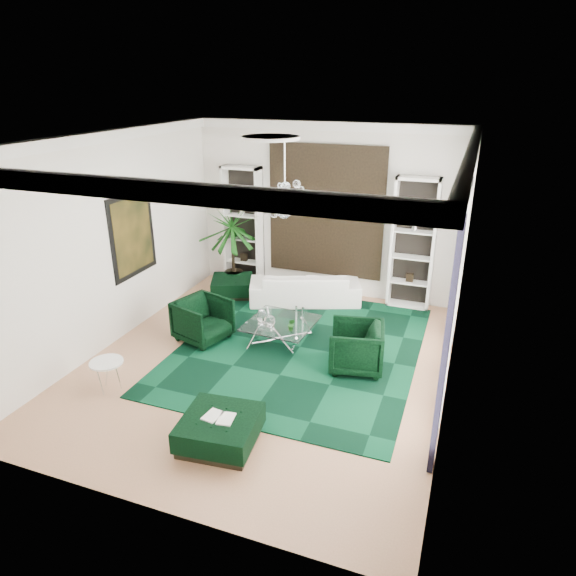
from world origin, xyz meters
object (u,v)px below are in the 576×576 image
at_px(armchair_left, 203,320).
at_px(palm, 232,239).
at_px(armchair_right, 356,347).
at_px(ottoman_side, 232,286).
at_px(sofa, 305,287).
at_px(coffee_table, 281,332).
at_px(ottoman_front, 220,430).
at_px(side_table, 108,376).

height_order(armchair_left, palm, palm).
relative_size(armchair_right, ottoman_side, 0.99).
xyz_separation_m(sofa, coffee_table, (0.18, -1.95, -0.14)).
bearing_deg(ottoman_front, palm, 113.93).
height_order(armchair_right, ottoman_front, armchair_right).
distance_m(armchair_right, ottoman_front, 2.84).
distance_m(armchair_left, palm, 2.79).
bearing_deg(ottoman_side, sofa, 6.35).
bearing_deg(coffee_table, armchair_left, -164.20).
height_order(armchair_left, coffee_table, armchair_left).
bearing_deg(armchair_right, coffee_table, -117.03).
bearing_deg(coffee_table, ottoman_front, -84.99).
xyz_separation_m(armchair_left, armchair_right, (2.94, -0.03, 0.00)).
height_order(coffee_table, side_table, side_table).
relative_size(ottoman_front, side_table, 1.92).
bearing_deg(armchair_right, palm, -137.71).
bearing_deg(palm, coffee_table, -47.26).
bearing_deg(side_table, ottoman_side, 88.43).
distance_m(armchair_left, ottoman_front, 3.07).
bearing_deg(ottoman_front, side_table, 166.64).
bearing_deg(palm, side_table, -89.38).
bearing_deg(ottoman_side, ottoman_front, -65.78).
xyz_separation_m(armchair_left, ottoman_side, (-0.46, 2.17, -0.21)).
relative_size(armchair_left, coffee_table, 0.75).
distance_m(armchair_right, palm, 4.50).
relative_size(armchair_left, armchair_right, 1.00).
bearing_deg(armchair_right, ottoman_side, -134.14).
height_order(ottoman_side, side_table, side_table).
height_order(sofa, ottoman_front, sofa).
xyz_separation_m(ottoman_side, palm, (-0.17, 0.44, 1.00)).
bearing_deg(armchair_right, armchair_left, -101.86).
distance_m(coffee_table, palm, 3.16).
bearing_deg(ottoman_side, side_table, -91.57).
bearing_deg(armchair_left, ottoman_side, 28.88).
relative_size(armchair_right, side_table, 1.72).
bearing_deg(side_table, ottoman_front, -13.36).
bearing_deg(sofa, coffee_table, 74.59).
bearing_deg(side_table, armchair_left, 74.31).
bearing_deg(palm, ottoman_side, -69.24).
xyz_separation_m(armchair_right, side_table, (-3.51, -2.00, -0.16)).
relative_size(coffee_table, side_table, 2.31).
relative_size(coffee_table, palm, 0.50).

